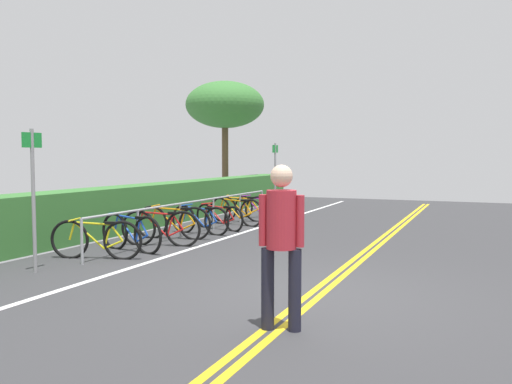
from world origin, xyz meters
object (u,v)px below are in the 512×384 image
(bike_rack, at_px, (198,208))
(bicycle_3, at_px, (173,222))
(bicycle_4, at_px, (200,220))
(bicycle_5, at_px, (219,217))
(bicycle_6, at_px, (235,212))
(bicycle_7, at_px, (241,209))
(bicycle_2, at_px, (161,228))
(tree_mid, at_px, (225,105))
(sign_post_near, at_px, (33,187))
(sign_post_far, at_px, (275,172))
(pedestrian, at_px, (281,235))
(bicycle_1, at_px, (131,233))
(bicycle_0, at_px, (96,239))
(bicycle_8, at_px, (256,207))

(bike_rack, bearing_deg, bicycle_3, 173.19)
(bicycle_4, height_order, bicycle_5, bicycle_4)
(bicycle_6, height_order, bicycle_7, bicycle_7)
(bicycle_2, height_order, bicycle_7, bicycle_2)
(bicycle_7, distance_m, tree_mid, 7.57)
(sign_post_near, distance_m, tree_mid, 13.80)
(bicycle_6, bearing_deg, sign_post_far, -2.32)
(bike_rack, height_order, bicycle_2, bike_rack)
(bicycle_4, height_order, pedestrian, pedestrian)
(bicycle_6, distance_m, sign_post_far, 2.89)
(bike_rack, bearing_deg, bicycle_1, 179.59)
(bicycle_3, height_order, bicycle_7, bicycle_3)
(bicycle_5, bearing_deg, bicycle_7, 6.35)
(bike_rack, bearing_deg, bicycle_0, 177.86)
(bicycle_8, xyz_separation_m, pedestrian, (-9.48, -4.35, 0.70))
(bicycle_4, bearing_deg, bicycle_8, 0.68)
(bicycle_6, bearing_deg, bicycle_2, -179.80)
(sign_post_near, xyz_separation_m, tree_mid, (13.18, 3.17, 2.56))
(bike_rack, xyz_separation_m, bicycle_7, (2.60, 0.05, -0.25))
(bike_rack, relative_size, bicycle_3, 4.54)
(bicycle_8, bearing_deg, bicycle_0, 178.71)
(bicycle_7, bearing_deg, pedestrian, -152.57)
(pedestrian, relative_size, sign_post_far, 0.78)
(bicycle_5, relative_size, sign_post_near, 0.72)
(bicycle_3, distance_m, pedestrian, 6.75)
(bicycle_2, distance_m, bicycle_4, 1.82)
(bicycle_2, relative_size, bicycle_5, 1.04)
(bicycle_5, bearing_deg, bicycle_8, 2.41)
(bike_rack, height_order, sign_post_far, sign_post_far)
(pedestrian, bearing_deg, sign_post_near, 76.59)
(pedestrian, xyz_separation_m, tree_mid, (14.29, 7.81, 2.92))
(bicycle_0, height_order, tree_mid, tree_mid)
(bicycle_0, bearing_deg, tree_mid, 15.54)
(bicycle_4, height_order, bicycle_7, bicycle_7)
(sign_post_near, bearing_deg, bike_rack, -3.14)
(pedestrian, bearing_deg, bicycle_7, 27.43)
(bicycle_4, distance_m, bicycle_6, 1.85)
(bicycle_0, xyz_separation_m, bicycle_5, (4.37, -0.27, -0.03))
(bicycle_8, height_order, sign_post_far, sign_post_far)
(bicycle_0, bearing_deg, sign_post_far, -2.70)
(sign_post_far, bearing_deg, bicycle_8, 167.38)
(bicycle_3, xyz_separation_m, bicycle_8, (4.48, -0.14, -0.04))
(sign_post_near, bearing_deg, bicycle_6, -3.47)
(bike_rack, relative_size, bicycle_2, 4.74)
(bicycle_2, distance_m, bicycle_5, 2.70)
(bicycle_7, relative_size, sign_post_far, 0.74)
(bicycle_4, xyz_separation_m, bicycle_5, (0.88, -0.07, -0.02))
(bicycle_1, bearing_deg, bike_rack, -0.41)
(bicycle_2, relative_size, tree_mid, 0.35)
(bicycle_0, distance_m, pedestrian, 5.16)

